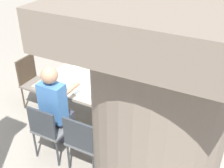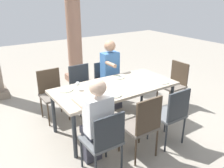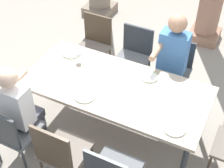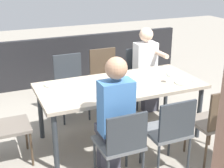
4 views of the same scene
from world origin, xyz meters
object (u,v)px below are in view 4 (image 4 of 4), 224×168
at_px(plate_0, 184,83).
at_px(plate_1, 126,74).
at_px(chair_head_east, 1,122).
at_px(wine_glass_0, 169,75).
at_px(plate_3, 53,84).
at_px(diner_man_white, 147,66).
at_px(chair_mid_south, 105,76).
at_px(chair_east_north, 121,142).
at_px(plate_2, 109,95).
at_px(dining_table, 120,89).
at_px(chair_east_south, 70,81).
at_px(chair_west_north, 216,120).
at_px(diner_woman_green, 114,114).
at_px(chair_west_south, 141,72).
at_px(chair_mid_north, 170,130).

relative_size(plate_0, plate_1, 0.98).
relative_size(chair_head_east, wine_glass_0, 6.43).
xyz_separation_m(wine_glass_0, plate_3, (1.36, -0.49, -0.09)).
xyz_separation_m(diner_man_white, plate_1, (0.55, 0.41, 0.08)).
xyz_separation_m(chair_mid_south, chair_east_north, (0.56, 1.80, -0.03)).
height_order(wine_glass_0, plate_3, wine_glass_0).
distance_m(chair_east_north, chair_head_east, 1.38).
relative_size(chair_east_north, plate_2, 4.21).
bearing_deg(plate_0, chair_head_east, -7.44).
bearing_deg(plate_3, dining_table, 158.62).
relative_size(dining_table, chair_mid_south, 2.16).
height_order(chair_east_south, plate_3, chair_east_south).
bearing_deg(plate_3, chair_west_north, 142.22).
relative_size(plate_0, plate_3, 1.01).
bearing_deg(diner_woman_green, chair_west_south, -126.18).
distance_m(chair_east_south, wine_glass_0, 1.50).
relative_size(chair_west_south, chair_east_north, 1.05).
xyz_separation_m(chair_east_north, plate_2, (-0.12, -0.60, 0.25)).
xyz_separation_m(chair_west_north, wine_glass_0, (0.19, -0.71, 0.33)).
relative_size(wine_glass_0, plate_1, 0.60).
height_order(chair_mid_north, plate_1, chair_mid_north).
bearing_deg(diner_man_white, chair_west_south, -89.11).
xyz_separation_m(chair_west_south, wine_glass_0, (0.19, 1.08, 0.33)).
distance_m(dining_table, plate_0, 0.81).
xyz_separation_m(chair_west_south, plate_3, (1.55, 0.59, 0.24)).
relative_size(chair_west_south, diner_man_white, 0.71).
height_order(chair_east_north, plate_3, chair_east_north).
bearing_deg(wine_glass_0, chair_east_south, -47.88).
height_order(chair_west_north, diner_man_white, diner_man_white).
distance_m(chair_mid_north, chair_east_south, 1.88).
bearing_deg(chair_east_south, wine_glass_0, 132.12).
bearing_deg(plate_2, dining_table, -133.20).
bearing_deg(chair_head_east, dining_table, 180.00).
relative_size(plate_2, plate_3, 0.89).
distance_m(chair_mid_north, plate_3, 1.54).
distance_m(diner_man_white, plate_3, 1.61).
height_order(plate_0, plate_1, same).
xyz_separation_m(diner_woman_green, wine_glass_0, (-0.98, -0.51, 0.13)).
height_order(wine_glass_0, plate_1, wine_glass_0).
bearing_deg(plate_1, plate_2, 49.64).
height_order(chair_mid_north, wine_glass_0, wine_glass_0).
relative_size(chair_west_north, plate_0, 3.91).
height_order(diner_woman_green, plate_2, diner_woman_green).
relative_size(chair_mid_south, chair_east_south, 1.03).
relative_size(dining_table, chair_east_north, 2.39).
xyz_separation_m(chair_mid_north, diner_woman_green, (0.56, -0.20, 0.20)).
xyz_separation_m(diner_woman_green, plate_3, (0.38, -1.00, 0.03)).
distance_m(dining_table, chair_west_south, 1.20).
distance_m(dining_table, plate_1, 0.38).
relative_size(dining_table, chair_west_north, 2.27).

